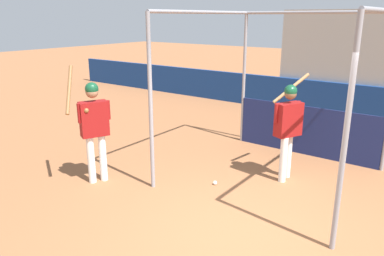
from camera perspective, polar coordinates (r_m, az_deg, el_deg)
ground_plane at (r=5.32m, az=7.35°, el=-16.29°), size 60.00×60.00×0.00m
outfield_wall at (r=11.65m, az=25.18°, el=3.32°), size 24.00×0.12×1.03m
batting_cage at (r=7.56m, az=15.63°, el=3.90°), size 3.17×3.25×2.99m
player_batter at (r=6.83m, az=14.46°, el=0.71°), size 0.58×0.95×1.89m
player_waiting at (r=6.72m, az=-14.75°, el=0.79°), size 0.56×0.82×2.10m
baseball at (r=6.74m, az=3.52°, el=-8.34°), size 0.07×0.07×0.07m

